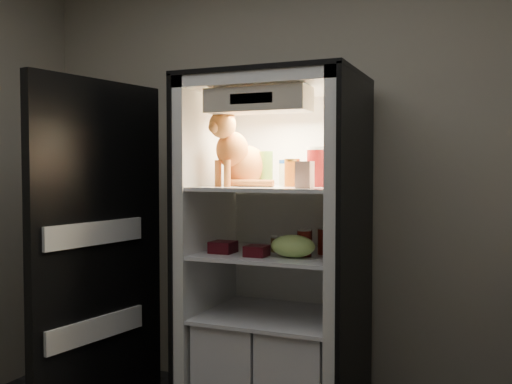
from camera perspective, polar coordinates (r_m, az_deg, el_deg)
room_shell at (r=1.85m, az=-13.31°, el=9.53°), size 3.60×3.60×3.60m
refrigerator at (r=3.12m, az=2.16°, el=-8.58°), size 0.90×0.72×1.88m
fridge_door at (r=3.15m, az=-15.45°, el=-6.32°), size 0.21×0.87×1.85m
tabby_cat at (r=3.05m, az=-1.70°, el=3.59°), size 0.36×0.42×0.43m
parmesan_shaker at (r=3.06m, az=1.03°, el=2.35°), size 0.07×0.07×0.19m
mayo_tub at (r=3.08m, az=3.24°, el=1.92°), size 0.10×0.10×0.14m
salsa_jar at (r=2.99m, az=3.63°, el=1.94°), size 0.08×0.08×0.15m
pepper_jar at (r=2.98m, az=6.26°, el=2.52°), size 0.12×0.12×0.21m
cream_carton at (r=2.76m, az=4.88°, el=1.73°), size 0.08×0.08×0.13m
soda_can_a at (r=3.11m, az=5.06°, el=-4.78°), size 0.06×0.06×0.12m
soda_can_b at (r=2.98m, az=6.89°, el=-4.91°), size 0.07×0.07×0.14m
soda_can_c at (r=2.90m, az=4.85°, el=-5.12°), size 0.07×0.07×0.14m
condiment_jar at (r=3.05m, az=2.05°, el=-5.21°), size 0.06×0.06×0.08m
grape_bag at (r=2.87m, az=3.72°, el=-5.42°), size 0.23×0.17×0.11m
berry_box_left at (r=3.02m, az=-3.32°, el=-5.51°), size 0.12×0.12×0.06m
berry_box_right at (r=2.90m, az=0.06°, el=-5.92°), size 0.11×0.11×0.05m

